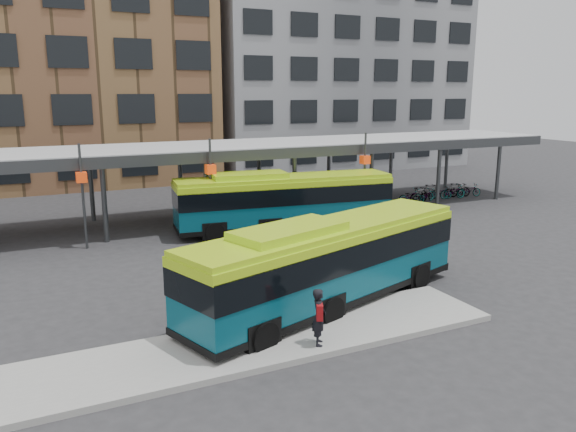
% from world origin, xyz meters
% --- Properties ---
extents(ground, '(120.00, 120.00, 0.00)m').
position_xyz_m(ground, '(0.00, 0.00, 0.00)').
color(ground, '#28282B').
rests_on(ground, ground).
extents(boarding_island, '(14.00, 3.00, 0.18)m').
position_xyz_m(boarding_island, '(-5.50, -3.00, 0.09)').
color(boarding_island, gray).
rests_on(boarding_island, ground).
extents(canopy, '(40.00, 6.53, 4.80)m').
position_xyz_m(canopy, '(-0.06, 12.87, 3.91)').
color(canopy, '#999B9E').
rests_on(canopy, ground).
extents(building_brick, '(26.00, 14.00, 22.00)m').
position_xyz_m(building_brick, '(-10.00, 32.00, 11.00)').
color(building_brick, brown).
rests_on(building_brick, ground).
extents(building_grey, '(24.00, 14.00, 20.00)m').
position_xyz_m(building_grey, '(16.00, 32.00, 10.00)').
color(building_grey, slate).
rests_on(building_grey, ground).
extents(bus_front, '(11.28, 5.67, 3.06)m').
position_xyz_m(bus_front, '(-2.54, -1.22, 1.59)').
color(bus_front, '#074454').
rests_on(bus_front, ground).
extents(bus_rear, '(11.36, 3.73, 3.08)m').
position_xyz_m(bus_rear, '(0.63, 8.98, 1.60)').
color(bus_rear, '#074454').
rests_on(bus_rear, ground).
extents(pedestrian, '(0.60, 0.70, 1.62)m').
position_xyz_m(pedestrian, '(-4.38, -3.97, 1.00)').
color(pedestrian, black).
rests_on(pedestrian, boarding_island).
extents(bike_rack, '(6.98, 1.45, 1.00)m').
position_xyz_m(bike_rack, '(13.49, 12.02, 0.46)').
color(bike_rack, slate).
rests_on(bike_rack, ground).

